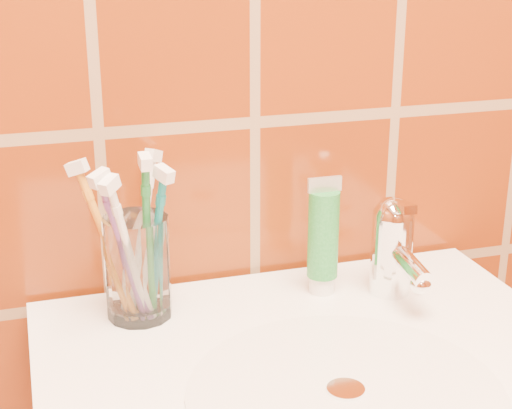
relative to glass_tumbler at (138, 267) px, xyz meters
name	(u,v)px	position (x,y,z in m)	size (l,w,h in m)	color
glass_tumbler	(138,267)	(0.00, 0.00, 0.00)	(0.07, 0.07, 0.12)	white
toothpaste_tube	(323,239)	(0.22, 0.00, 0.01)	(0.04, 0.04, 0.14)	white
faucet	(394,244)	(0.29, -0.03, 0.01)	(0.05, 0.11, 0.12)	white
toothbrush_0	(108,242)	(-0.03, 0.01, 0.03)	(0.07, 0.05, 0.19)	orange
toothbrush_1	(143,232)	(0.01, 0.03, 0.03)	(0.06, 0.07, 0.18)	silver
toothbrush_2	(155,244)	(0.02, -0.01, 0.03)	(0.04, 0.06, 0.19)	#0D7074
toothbrush_3	(124,249)	(-0.02, -0.02, 0.03)	(0.07, 0.05, 0.19)	#784595
toothbrush_4	(129,252)	(-0.01, -0.03, 0.03)	(0.06, 0.06, 0.18)	silver
toothbrush_5	(147,239)	(0.01, -0.01, 0.04)	(0.02, 0.05, 0.20)	#1F7431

